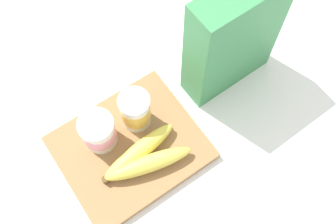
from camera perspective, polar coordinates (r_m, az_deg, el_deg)
ground_plane at (r=0.86m, az=-5.36°, el=-5.28°), size 2.40×2.40×0.00m
cutting_board at (r=0.85m, az=-5.42°, el=-5.07°), size 0.29×0.25×0.02m
cereal_box at (r=0.82m, az=9.26°, el=10.28°), size 0.20×0.07×0.28m
yogurt_cup_front at (r=0.82m, az=-9.88°, el=-2.80°), size 0.07×0.07×0.08m
yogurt_cup_back at (r=0.82m, az=-4.67°, el=0.19°), size 0.06×0.06×0.09m
banana_bunch at (r=0.81m, az=-3.47°, el=-6.52°), size 0.19×0.10×0.04m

